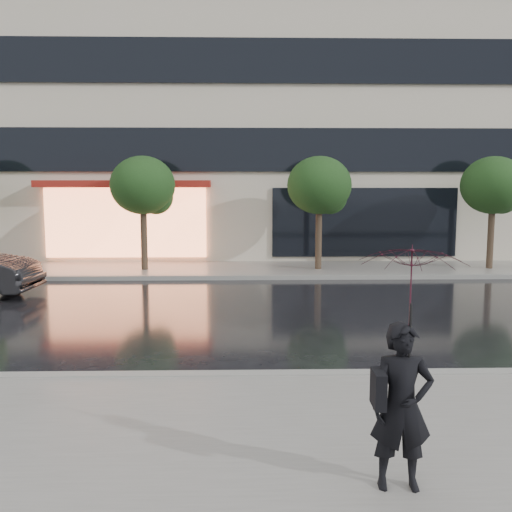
{
  "coord_description": "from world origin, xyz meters",
  "views": [
    {
      "loc": [
        0.37,
        -9.51,
        3.03
      ],
      "look_at": [
        0.68,
        3.41,
        1.4
      ],
      "focal_mm": 40.0,
      "sensor_mm": 36.0,
      "label": 1
    }
  ],
  "objects": [
    {
      "name": "ground",
      "position": [
        0.0,
        0.0,
        0.0
      ],
      "size": [
        120.0,
        120.0,
        0.0
      ],
      "primitive_type": "plane",
      "color": "black",
      "rests_on": "ground"
    },
    {
      "name": "sidewalk_near",
      "position": [
        0.0,
        -3.25,
        0.06
      ],
      "size": [
        60.0,
        4.5,
        0.12
      ],
      "primitive_type": "cube",
      "color": "slate",
      "rests_on": "ground"
    },
    {
      "name": "sidewalk_far",
      "position": [
        0.0,
        10.25,
        0.06
      ],
      "size": [
        60.0,
        3.5,
        0.12
      ],
      "primitive_type": "cube",
      "color": "slate",
      "rests_on": "ground"
    },
    {
      "name": "curb_near",
      "position": [
        0.0,
        -1.0,
        0.07
      ],
      "size": [
        60.0,
        0.25,
        0.14
      ],
      "primitive_type": "cube",
      "color": "gray",
      "rests_on": "ground"
    },
    {
      "name": "curb_far",
      "position": [
        0.0,
        8.5,
        0.07
      ],
      "size": [
        60.0,
        0.25,
        0.14
      ],
      "primitive_type": "cube",
      "color": "gray",
      "rests_on": "ground"
    },
    {
      "name": "office_building",
      "position": [
        -0.0,
        17.97,
        9.0
      ],
      "size": [
        30.0,
        12.76,
        18.0
      ],
      "color": "beige",
      "rests_on": "ground"
    },
    {
      "name": "tree_mid_west",
      "position": [
        -2.94,
        10.03,
        2.92
      ],
      "size": [
        2.2,
        2.2,
        3.99
      ],
      "color": "#33261C",
      "rests_on": "ground"
    },
    {
      "name": "tree_mid_east",
      "position": [
        3.06,
        10.03,
        2.92
      ],
      "size": [
        2.2,
        2.2,
        3.99
      ],
      "color": "#33261C",
      "rests_on": "ground"
    },
    {
      "name": "tree_far_east",
      "position": [
        9.06,
        10.03,
        2.92
      ],
      "size": [
        2.2,
        2.2,
        3.99
      ],
      "color": "#33261C",
      "rests_on": "ground"
    },
    {
      "name": "pedestrian_with_umbrella",
      "position": [
        1.92,
        -4.36,
        1.7
      ],
      "size": [
        1.03,
        1.05,
        2.36
      ],
      "rotation": [
        0.0,
        0.0,
        -0.04
      ],
      "color": "black",
      "rests_on": "sidewalk_near"
    }
  ]
}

